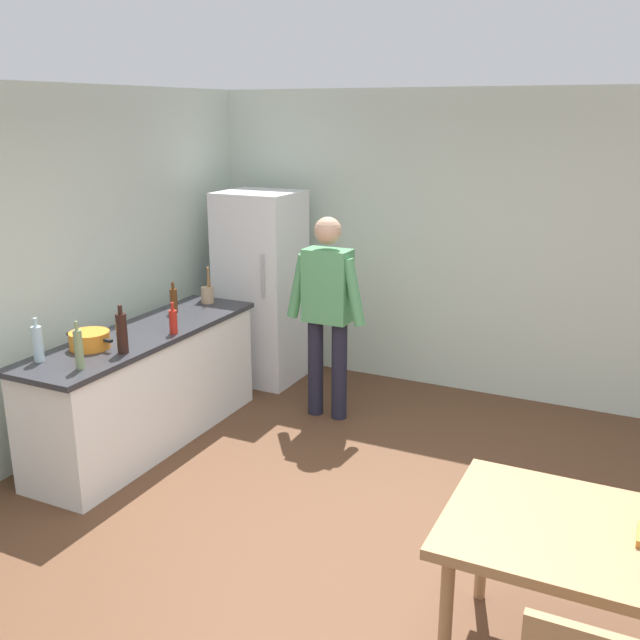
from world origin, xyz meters
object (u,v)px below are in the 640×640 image
bottle_sauce_red (173,321)px  refrigerator (261,288)px  utensil_jar (208,294)px  dining_table (606,551)px  cooking_pot (90,340)px  person (327,305)px  bottle_wine_dark (122,333)px  bottle_water_clear (38,343)px  bottle_vinegar_tall (79,349)px  bottle_beer_brown (174,300)px

bottle_sauce_red → refrigerator: bearing=95.1°
utensil_jar → refrigerator: bearing=78.2°
dining_table → bottle_sauce_red: bearing=159.7°
dining_table → cooking_pot: cooking_pot is taller
cooking_pot → utensil_jar: size_ratio=1.25×
person → dining_table: (2.35, -2.15, -0.31)m
utensil_jar → bottle_wine_dark: bearing=-80.2°
bottle_wine_dark → bottle_water_clear: bearing=-135.8°
refrigerator → cooking_pot: (-0.18, -2.07, 0.06)m
refrigerator → cooking_pot: bearing=-95.1°
utensil_jar → bottle_vinegar_tall: size_ratio=1.00×
bottle_vinegar_tall → utensil_jar: bearing=96.5°
bottle_sauce_red → bottle_beer_brown: (-0.35, 0.47, 0.01)m
cooking_pot → bottle_beer_brown: bearing=91.5°
cooking_pot → bottle_water_clear: (-0.11, -0.36, 0.07)m
cooking_pot → bottle_water_clear: 0.38m
bottle_vinegar_tall → cooking_pot: bearing=124.6°
utensil_jar → bottle_sauce_red: utensil_jar is taller
refrigerator → bottle_water_clear: refrigerator is taller
refrigerator → bottle_water_clear: size_ratio=6.00×
bottle_sauce_red → bottle_vinegar_tall: bottle_vinegar_tall is taller
bottle_wine_dark → person: bearing=60.2°
refrigerator → bottle_vinegar_tall: bearing=-88.7°
bottle_water_clear → utensil_jar: bearing=85.0°
bottle_beer_brown → refrigerator: bearing=78.8°
bottle_water_clear → bottle_sauce_red: bearing=64.2°
bottle_water_clear → bottle_beer_brown: bearing=86.5°
person → cooking_pot: size_ratio=4.25×
person → dining_table: person is taller
dining_table → bottle_water_clear: 3.62m
bottle_beer_brown → bottle_vinegar_tall: bottle_vinegar_tall is taller
refrigerator → dining_table: (3.30, -2.70, -0.23)m
dining_table → bottle_vinegar_tall: size_ratio=4.37×
bottle_vinegar_tall → bottle_wine_dark: size_ratio=0.94×
dining_table → bottle_sauce_red: size_ratio=5.83×
person → bottle_water_clear: size_ratio=5.67×
person → bottle_beer_brown: size_ratio=6.54×
bottle_sauce_red → bottle_vinegar_tall: size_ratio=0.75×
bottle_beer_brown → bottle_water_clear: 1.36m
cooking_pot → bottle_beer_brown: 1.01m
bottle_beer_brown → bottle_vinegar_tall: bearing=-78.9°
person → bottle_wine_dark: person is taller
person → cooking_pot: 1.89m
utensil_jar → bottle_vinegar_tall: 1.75m
bottle_beer_brown → bottle_vinegar_tall: (0.27, -1.35, 0.03)m
bottle_vinegar_tall → bottle_water_clear: (-0.35, -0.01, -0.01)m
dining_table → bottle_sauce_red: bottle_sauce_red is taller
utensil_jar → bottle_sauce_red: bearing=-72.0°
utensil_jar → bottle_sauce_red: (0.28, -0.86, 0.02)m
dining_table → bottle_water_clear: bearing=175.6°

